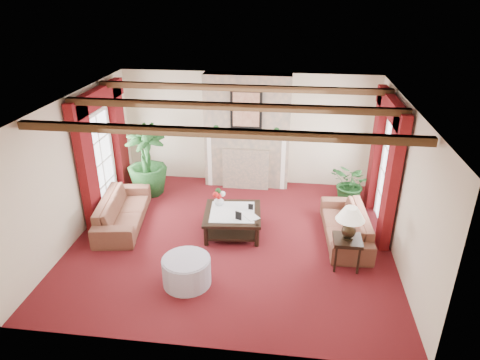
# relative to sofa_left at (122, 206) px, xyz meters

# --- Properties ---
(floor) EXTENTS (6.00, 6.00, 0.00)m
(floor) POSITION_rel_sofa_left_xyz_m (2.31, -0.32, -0.40)
(floor) COLOR #490D10
(floor) RESTS_ON ground
(ceiling) EXTENTS (6.00, 6.00, 0.00)m
(ceiling) POSITION_rel_sofa_left_xyz_m (2.31, -0.32, 2.30)
(ceiling) COLOR white
(ceiling) RESTS_ON floor
(back_wall) EXTENTS (6.00, 0.02, 2.70)m
(back_wall) POSITION_rel_sofa_left_xyz_m (2.31, 2.43, 0.95)
(back_wall) COLOR beige
(back_wall) RESTS_ON ground
(left_wall) EXTENTS (0.02, 5.50, 2.70)m
(left_wall) POSITION_rel_sofa_left_xyz_m (-0.69, -0.32, 0.95)
(left_wall) COLOR beige
(left_wall) RESTS_ON ground
(right_wall) EXTENTS (0.02, 5.50, 2.70)m
(right_wall) POSITION_rel_sofa_left_xyz_m (5.31, -0.32, 0.95)
(right_wall) COLOR beige
(right_wall) RESTS_ON ground
(ceiling_beams) EXTENTS (6.00, 3.00, 0.12)m
(ceiling_beams) POSITION_rel_sofa_left_xyz_m (2.31, -0.32, 2.24)
(ceiling_beams) COLOR #352110
(ceiling_beams) RESTS_ON ceiling
(fireplace) EXTENTS (2.00, 0.52, 2.70)m
(fireplace) POSITION_rel_sofa_left_xyz_m (2.31, 2.23, 2.30)
(fireplace) COLOR tan
(fireplace) RESTS_ON ground
(french_door_left) EXTENTS (0.10, 1.10, 2.16)m
(french_door_left) POSITION_rel_sofa_left_xyz_m (-0.66, 0.68, 1.73)
(french_door_left) COLOR white
(french_door_left) RESTS_ON ground
(french_door_right) EXTENTS (0.10, 1.10, 2.16)m
(french_door_right) POSITION_rel_sofa_left_xyz_m (5.28, 0.68, 1.73)
(french_door_right) COLOR white
(french_door_right) RESTS_ON ground
(curtains_left) EXTENTS (0.20, 2.40, 2.55)m
(curtains_left) POSITION_rel_sofa_left_xyz_m (-0.55, 0.68, 2.15)
(curtains_left) COLOR #500A0F
(curtains_left) RESTS_ON ground
(curtains_right) EXTENTS (0.20, 2.40, 2.55)m
(curtains_right) POSITION_rel_sofa_left_xyz_m (5.17, 0.68, 2.15)
(curtains_right) COLOR #500A0F
(curtains_right) RESTS_ON ground
(sofa_left) EXTENTS (2.24, 1.22, 0.80)m
(sofa_left) POSITION_rel_sofa_left_xyz_m (0.00, 0.00, 0.00)
(sofa_left) COLOR #3E1117
(sofa_left) RESTS_ON ground
(sofa_right) EXTENTS (2.01, 0.78, 0.76)m
(sofa_right) POSITION_rel_sofa_left_xyz_m (4.48, 0.01, -0.02)
(sofa_right) COLOR #3E1117
(sofa_right) RESTS_ON ground
(potted_palm) EXTENTS (1.76, 2.11, 0.92)m
(potted_palm) POSITION_rel_sofa_left_xyz_m (0.08, 1.43, 0.06)
(potted_palm) COLOR black
(potted_palm) RESTS_ON ground
(small_plant) EXTENTS (1.84, 1.84, 0.76)m
(small_plant) POSITION_rel_sofa_left_xyz_m (4.73, 1.47, -0.02)
(small_plant) COLOR black
(small_plant) RESTS_ON ground
(coffee_table) EXTENTS (1.20, 1.20, 0.45)m
(coffee_table) POSITION_rel_sofa_left_xyz_m (2.28, -0.06, -0.18)
(coffee_table) COLOR black
(coffee_table) RESTS_ON ground
(side_table) EXTENTS (0.54, 0.54, 0.57)m
(side_table) POSITION_rel_sofa_left_xyz_m (4.40, -0.93, -0.12)
(side_table) COLOR black
(side_table) RESTS_ON ground
(ottoman) EXTENTS (0.80, 0.80, 0.47)m
(ottoman) POSITION_rel_sofa_left_xyz_m (1.76, -1.73, -0.17)
(ottoman) COLOR #ACA6BC
(ottoman) RESTS_ON ground
(table_lamp) EXTENTS (0.49, 0.49, 0.62)m
(table_lamp) POSITION_rel_sofa_left_xyz_m (4.40, -0.93, 0.48)
(table_lamp) COLOR black
(table_lamp) RESTS_ON side_table
(flower_vase) EXTENTS (0.24, 0.25, 0.20)m
(flower_vase) POSITION_rel_sofa_left_xyz_m (1.97, 0.21, 0.15)
(flower_vase) COLOR silver
(flower_vase) RESTS_ON coffee_table
(book) EXTENTS (0.24, 0.23, 0.30)m
(book) POSITION_rel_sofa_left_xyz_m (2.59, -0.28, 0.20)
(book) COLOR black
(book) RESTS_ON coffee_table
(photo_frame_a) EXTENTS (0.13, 0.07, 0.17)m
(photo_frame_a) POSITION_rel_sofa_left_xyz_m (2.44, -0.34, 0.14)
(photo_frame_a) COLOR black
(photo_frame_a) RESTS_ON coffee_table
(photo_frame_b) EXTENTS (0.10, 0.03, 0.13)m
(photo_frame_b) POSITION_rel_sofa_left_xyz_m (2.63, 0.08, 0.11)
(photo_frame_b) COLOR black
(photo_frame_b) RESTS_ON coffee_table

